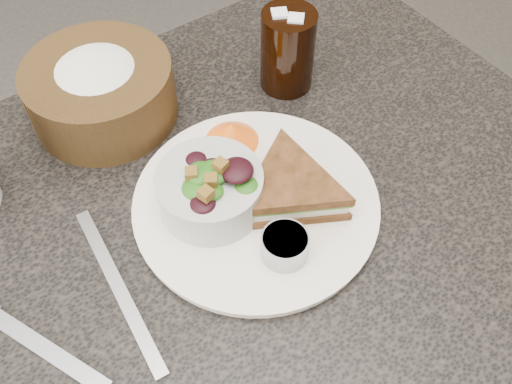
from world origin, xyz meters
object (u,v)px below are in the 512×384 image
Objects in this scene: bread_basket at (99,84)px; sandwich at (290,189)px; dressing_ramekin at (285,246)px; dining_table at (223,349)px; dinner_plate at (256,204)px; cola_glass at (288,47)px; salad_bowl at (210,186)px.

sandwich is at bearing -67.45° from bread_basket.
sandwich is 2.92× the size of dressing_ramekin.
dinner_plate is at bearing -4.69° from dining_table.
sandwich reaches higher than dressing_ramekin.
dining_table is at bearing -146.41° from cola_glass.
salad_bowl is 0.24m from cola_glass.
salad_bowl is at bearing -81.87° from bread_basket.
sandwich is at bearing -125.88° from cola_glass.
dinner_plate is 1.87× the size of sandwich.
dining_table is at bearing 120.50° from dressing_ramekin.
sandwich is 0.08m from dressing_ramekin.
sandwich is (0.10, -0.03, 0.41)m from dining_table.
dinner_plate is at bearing -72.57° from bread_basket.
dining_table is 8.09× the size of salad_bowl.
cola_glass is (0.23, 0.15, 0.44)m from dining_table.
dining_table is 0.52m from cola_glass.
salad_bowl is 0.22m from bread_basket.
bread_basket reaches higher than salad_bowl.
sandwich is 1.26× the size of salad_bowl.
dining_table is 7.84× the size of cola_glass.
dressing_ramekin is 0.33m from bread_basket.
dining_table is 0.42m from salad_bowl.
bread_basket reaches higher than dinner_plate.
dining_table is at bearing 175.31° from dinner_plate.
salad_bowl is (-0.05, 0.03, 0.04)m from dinner_plate.
bread_basket is at bearing 140.92° from sandwich.
bread_basket is (-0.06, 0.32, 0.03)m from dressing_ramekin.
bread_basket reaches higher than dining_table.
cola_glass reaches higher than dining_table.
sandwich is 0.29m from bread_basket.
dressing_ramekin is at bearing -127.25° from cola_glass.
cola_glass is at bearing 82.49° from sandwich.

